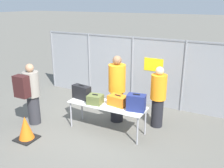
# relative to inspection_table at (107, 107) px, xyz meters

# --- Properties ---
(ground_plane) EXTENTS (120.00, 120.00, 0.00)m
(ground_plane) POSITION_rel_inspection_table_xyz_m (-0.24, -0.09, -0.66)
(ground_plane) COLOR #605E56
(fence_section) EXTENTS (6.53, 0.07, 2.12)m
(fence_section) POSITION_rel_inspection_table_xyz_m (-0.24, 2.12, 0.44)
(fence_section) COLOR gray
(fence_section) RESTS_ON ground_plane
(inspection_table) EXTENTS (1.98, 0.63, 0.72)m
(inspection_table) POSITION_rel_inspection_table_xyz_m (0.00, 0.00, 0.00)
(inspection_table) COLOR silver
(inspection_table) RESTS_ON ground_plane
(suitcase_black) EXTENTS (0.53, 0.28, 0.38)m
(suitcase_black) POSITION_rel_inspection_table_xyz_m (-0.77, 0.04, 0.24)
(suitcase_black) COLOR black
(suitcase_black) RESTS_ON inspection_table
(suitcase_olive) EXTENTS (0.39, 0.35, 0.25)m
(suitcase_olive) POSITION_rel_inspection_table_xyz_m (-0.28, -0.08, 0.17)
(suitcase_olive) COLOR #566033
(suitcase_olive) RESTS_ON inspection_table
(suitcase_orange) EXTENTS (0.49, 0.35, 0.27)m
(suitcase_orange) POSITION_rel_inspection_table_xyz_m (0.26, 0.08, 0.18)
(suitcase_orange) COLOR orange
(suitcase_orange) RESTS_ON inspection_table
(suitcase_navy) EXTENTS (0.46, 0.32, 0.41)m
(suitcase_navy) POSITION_rel_inspection_table_xyz_m (0.77, 0.01, 0.25)
(suitcase_navy) COLOR navy
(suitcase_navy) RESTS_ON inspection_table
(traveler_hooded) EXTENTS (0.41, 0.63, 1.65)m
(traveler_hooded) POSITION_rel_inspection_table_xyz_m (-1.93, -0.61, 0.25)
(traveler_hooded) COLOR #2D2D33
(traveler_hooded) RESTS_ON ground_plane
(security_worker_near) EXTENTS (0.45, 0.45, 1.83)m
(security_worker_near) POSITION_rel_inspection_table_xyz_m (-0.03, 0.62, 0.28)
(security_worker_near) COLOR black
(security_worker_near) RESTS_ON ground_plane
(security_worker_far) EXTENTS (0.40, 0.40, 1.62)m
(security_worker_far) POSITION_rel_inspection_table_xyz_m (1.04, 0.83, 0.17)
(security_worker_far) COLOR black
(security_worker_far) RESTS_ON ground_plane
(utility_trailer) EXTENTS (3.26, 2.01, 0.63)m
(utility_trailer) POSITION_rel_inspection_table_xyz_m (0.84, 4.23, -0.28)
(utility_trailer) COLOR #B2B2B7
(utility_trailer) RESTS_ON ground_plane
(traffic_cone) EXTENTS (0.48, 0.48, 0.60)m
(traffic_cone) POSITION_rel_inspection_table_xyz_m (-1.50, -1.27, -0.39)
(traffic_cone) COLOR black
(traffic_cone) RESTS_ON ground_plane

